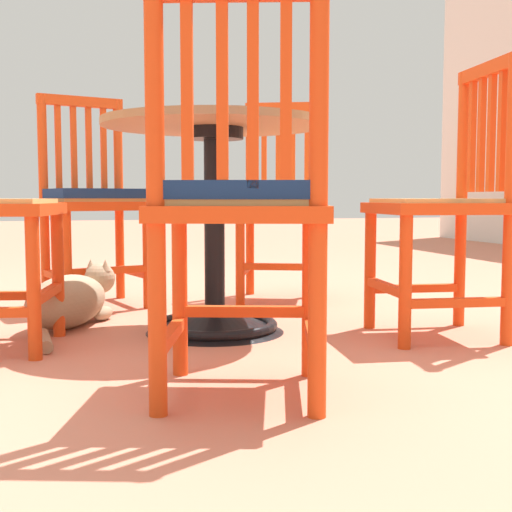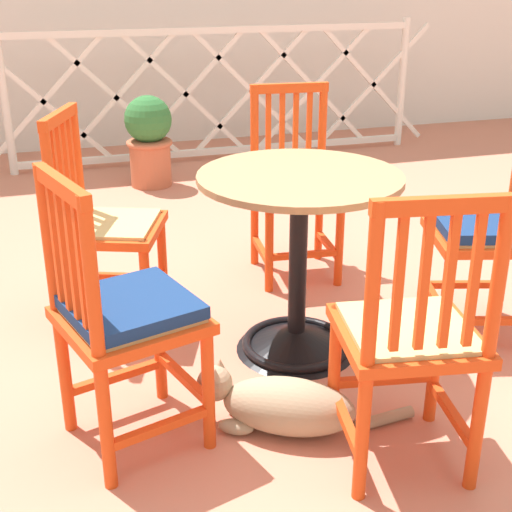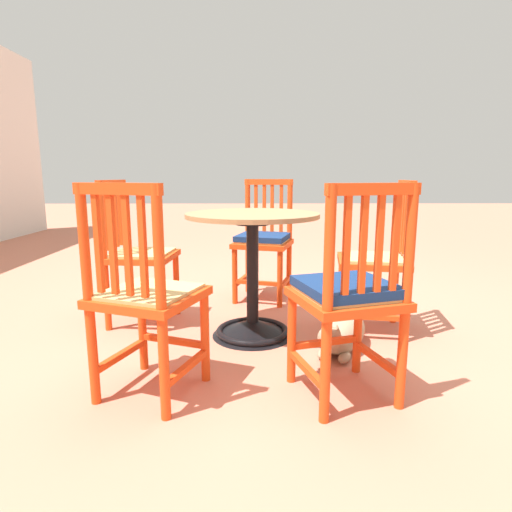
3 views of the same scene
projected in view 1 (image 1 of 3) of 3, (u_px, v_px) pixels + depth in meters
ground_plane at (173, 338)px, 2.27m from camera, size 24.00×24.00×0.00m
cafe_table at (215, 251)px, 2.35m from camera, size 0.76×0.76×0.73m
orange_chair_tucked_in at (445, 208)px, 2.28m from camera, size 0.44×0.44×0.91m
orange_chair_facing_out at (283, 205)px, 3.11m from camera, size 0.52×0.52×0.91m
orange_chair_at_corner at (93, 202)px, 2.93m from camera, size 0.50×0.50×0.91m
orange_chair_near_fence at (240, 207)px, 1.57m from camera, size 0.50×0.50×0.91m
tabby_cat at (73, 300)px, 2.48m from camera, size 0.72×0.39×0.23m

